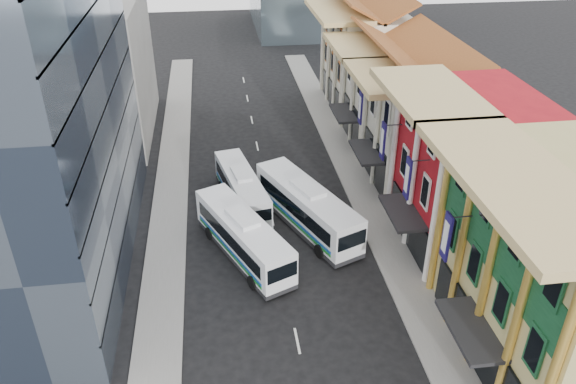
{
  "coord_description": "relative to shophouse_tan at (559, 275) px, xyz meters",
  "views": [
    {
      "loc": [
        -3.98,
        -16.94,
        25.43
      ],
      "look_at": [
        0.85,
        18.41,
        4.56
      ],
      "focal_mm": 35.0,
      "sensor_mm": 36.0,
      "label": 1
    }
  ],
  "objects": [
    {
      "name": "sidewalk_right",
      "position": [
        -5.5,
        17.0,
        -5.92
      ],
      "size": [
        3.0,
        90.0,
        0.15
      ],
      "primitive_type": "cube",
      "color": "slate",
      "rests_on": "ground"
    },
    {
      "name": "sidewalk_left",
      "position": [
        -22.5,
        17.0,
        -5.92
      ],
      "size": [
        3.0,
        90.0,
        0.15
      ],
      "primitive_type": "cube",
      "color": "slate",
      "rests_on": "ground"
    },
    {
      "name": "shophouse_tan",
      "position": [
        0.0,
        0.0,
        0.0
      ],
      "size": [
        8.0,
        14.0,
        12.0
      ],
      "primitive_type": "cube",
      "color": "tan",
      "rests_on": "ground"
    },
    {
      "name": "shophouse_red",
      "position": [
        0.0,
        12.0,
        0.0
      ],
      "size": [
        8.0,
        10.0,
        12.0
      ],
      "primitive_type": "cube",
      "color": "maroon",
      "rests_on": "ground"
    },
    {
      "name": "shophouse_cream_near",
      "position": [
        0.0,
        21.5,
        -1.0
      ],
      "size": [
        8.0,
        9.0,
        10.0
      ],
      "primitive_type": "cube",
      "color": "beige",
      "rests_on": "ground"
    },
    {
      "name": "shophouse_cream_mid",
      "position": [
        0.0,
        30.5,
        -1.0
      ],
      "size": [
        8.0,
        9.0,
        10.0
      ],
      "primitive_type": "cube",
      "color": "beige",
      "rests_on": "ground"
    },
    {
      "name": "shophouse_cream_far",
      "position": [
        0.0,
        41.0,
        -0.5
      ],
      "size": [
        8.0,
        12.0,
        11.0
      ],
      "primitive_type": "cube",
      "color": "beige",
      "rests_on": "ground"
    },
    {
      "name": "office_block_far",
      "position": [
        -30.0,
        37.0,
        1.0
      ],
      "size": [
        10.0,
        18.0,
        14.0
      ],
      "primitive_type": "cube",
      "color": "gray",
      "rests_on": "ground"
    },
    {
      "name": "bus_left_near",
      "position": [
        -16.65,
        12.21,
        -4.2
      ],
      "size": [
        6.95,
        11.34,
        3.6
      ],
      "primitive_type": null,
      "rotation": [
        0.0,
        0.0,
        0.42
      ],
      "color": "white",
      "rests_on": "ground"
    },
    {
      "name": "bus_left_far",
      "position": [
        -16.28,
        19.47,
        -4.36
      ],
      "size": [
        4.36,
        10.5,
        3.28
      ],
      "primitive_type": null,
      "rotation": [
        0.0,
        0.0,
        0.2
      ],
      "color": "silver",
      "rests_on": "ground"
    },
    {
      "name": "bus_right",
      "position": [
        -11.35,
        15.37,
        -4.07
      ],
      "size": [
        7.27,
        12.16,
        3.85
      ],
      "primitive_type": null,
      "rotation": [
        0.0,
        0.0,
        0.4
      ],
      "color": "silver",
      "rests_on": "ground"
    }
  ]
}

